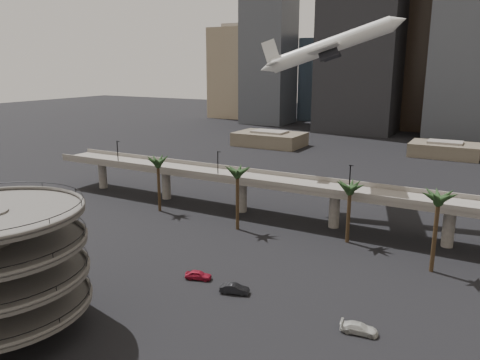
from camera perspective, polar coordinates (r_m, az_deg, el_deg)
The scene contains 9 objects.
ground at distance 62.70m, azimuth -16.46°, elevation -18.74°, with size 700.00×700.00×0.00m, color black.
overpass at distance 102.25m, azimuth 5.66°, elevation -0.83°, with size 130.00×9.30×14.70m.
palm_trees at distance 90.17m, azimuth 10.45°, elevation -0.41°, with size 76.40×18.40×14.00m.
low_buildings at distance 183.52m, azimuth 18.73°, elevation 3.64°, with size 135.00×27.50×6.80m.
skyline at distance 254.27m, azimuth 24.72°, elevation 15.35°, with size 269.00×86.00×123.15m.
airborne_jet at distance 110.10m, azimuth 10.85°, elevation 15.68°, with size 32.32×29.56×13.95m.
car_a at distance 76.08m, azimuth -5.10°, elevation -11.46°, with size 1.70×4.21×1.44m, color maroon.
car_b at distance 71.56m, azimuth -0.67°, elevation -13.12°, with size 1.54×4.41×1.45m, color black.
car_c at distance 64.06m, azimuth 14.32°, elevation -17.11°, with size 1.93×4.74×1.38m, color silver.
Camera 1 is at (39.34, -35.76, 33.24)m, focal length 35.00 mm.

